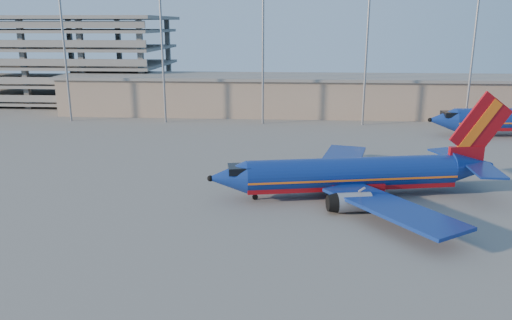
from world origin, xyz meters
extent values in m
plane|color=slate|center=(0.00, 0.00, 0.00)|extent=(220.00, 220.00, 0.00)
cube|color=gray|center=(10.00, 58.00, 4.00)|extent=(120.00, 15.00, 8.00)
cube|color=slate|center=(10.00, 58.00, 8.20)|extent=(122.00, 16.00, 0.60)
cube|color=slate|center=(-62.00, 74.00, 1.00)|extent=(60.00, 30.00, 0.70)
cube|color=slate|center=(-62.00, 74.00, 5.20)|extent=(60.00, 30.00, 0.70)
cube|color=slate|center=(-62.00, 74.00, 9.40)|extent=(60.00, 30.00, 0.70)
cube|color=slate|center=(-62.00, 74.00, 13.60)|extent=(60.00, 30.00, 0.70)
cube|color=slate|center=(-62.00, 74.00, 17.80)|extent=(60.00, 30.00, 0.70)
cube|color=slate|center=(-62.00, 74.00, 21.00)|extent=(62.00, 32.00, 0.80)
cube|color=slate|center=(-62.00, 87.00, 10.50)|extent=(1.20, 1.20, 21.00)
cylinder|color=gray|center=(-45.00, 46.00, 14.00)|extent=(0.44, 0.44, 28.00)
cylinder|color=gray|center=(-25.00, 46.00, 14.00)|extent=(0.44, 0.44, 28.00)
cylinder|color=gray|center=(-5.00, 46.00, 14.00)|extent=(0.44, 0.44, 28.00)
cylinder|color=gray|center=(15.00, 46.00, 14.00)|extent=(0.44, 0.44, 28.00)
cylinder|color=gray|center=(35.00, 46.00, 14.00)|extent=(0.44, 0.44, 28.00)
cylinder|color=navy|center=(7.73, 2.68, 2.75)|extent=(24.68, 8.30, 3.76)
cube|color=#9E0C13|center=(7.73, 2.68, 1.78)|extent=(24.54, 7.60, 1.32)
cube|color=orange|center=(7.73, 2.68, 2.49)|extent=(24.68, 8.34, 0.22)
cone|color=navy|center=(-6.35, -0.03, 2.75)|extent=(4.90, 4.50, 3.76)
cube|color=black|center=(-5.05, 0.22, 3.71)|extent=(2.90, 3.06, 0.81)
cone|color=navy|center=(22.31, 5.48, 3.10)|extent=(5.90, 4.69, 3.76)
cube|color=#9E0C13|center=(21.51, 5.33, 4.47)|extent=(4.30, 1.36, 2.24)
cube|color=#9E0C13|center=(22.91, 5.60, 8.03)|extent=(7.39, 1.73, 8.11)
cube|color=orange|center=(22.71, 5.56, 8.03)|extent=(4.96, 1.36, 6.36)
cube|color=navy|center=(21.26, 8.80, 3.66)|extent=(5.34, 7.18, 0.22)
cube|color=navy|center=(22.56, 2.01, 3.66)|extent=(3.18, 6.57, 0.22)
cube|color=navy|center=(7.54, 11.75, 1.83)|extent=(8.53, 16.50, 0.36)
cube|color=navy|center=(10.92, -5.82, 1.83)|extent=(13.18, 15.84, 0.36)
cube|color=#9E0C13|center=(8.23, 2.77, 1.37)|extent=(6.74, 5.05, 1.02)
cylinder|color=gray|center=(5.54, 7.64, 1.17)|extent=(4.00, 2.79, 2.14)
cylinder|color=gray|center=(7.53, -2.74, 1.17)|extent=(4.00, 2.79, 2.14)
cylinder|color=gray|center=(-3.25, 0.57, 0.56)|extent=(0.29, 0.29, 1.12)
cylinder|color=black|center=(-3.25, 0.57, 0.33)|extent=(0.69, 0.37, 0.65)
cylinder|color=black|center=(8.73, 5.56, 0.43)|extent=(0.94, 0.71, 0.85)
cylinder|color=black|center=(9.73, 0.37, 0.43)|extent=(0.94, 0.71, 0.85)
cone|color=navy|center=(27.58, 36.37, 2.99)|extent=(4.99, 4.49, 4.09)
cube|color=black|center=(29.01, 36.50, 4.04)|extent=(2.90, 3.10, 0.88)
camera|label=1|loc=(0.68, -53.46, 19.57)|focal=35.00mm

